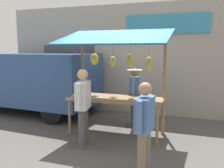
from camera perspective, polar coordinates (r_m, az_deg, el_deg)
ground_plane at (r=6.15m, az=0.95°, el=-11.23°), size 40.00×40.00×0.00m
street_backdrop at (r=7.94m, az=5.76°, el=5.60°), size 9.00×0.30×3.40m
market_stall at (r=5.85m, az=1.25°, el=3.16°), size 2.50×1.46×2.50m
vendor_with_sunhat at (r=6.56m, az=5.13°, el=-2.02°), size 0.39×0.66×1.53m
shopper_in_striped_shirt at (r=4.00m, az=7.41°, el=-8.95°), size 0.25×0.66×1.52m
shopper_in_grey_tee at (r=5.21m, az=-6.60°, el=-4.16°), size 0.30×0.68×1.62m
parked_van at (r=8.54m, az=-19.26°, el=1.48°), size 4.51×2.12×1.88m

